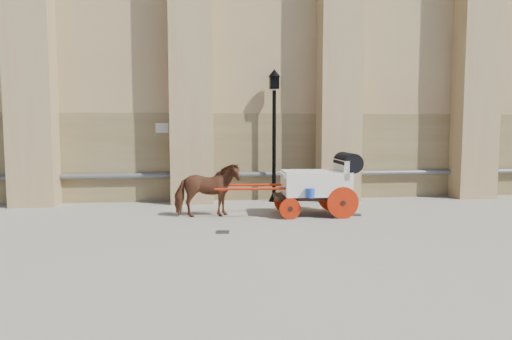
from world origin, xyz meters
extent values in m
plane|color=slate|center=(0.00, 0.00, 0.00)|extent=(90.00, 90.00, 0.00)
cube|color=#8C784F|center=(2.00, 4.15, 1.50)|extent=(44.00, 0.35, 3.00)
cylinder|color=#59595B|center=(2.00, 3.88, 0.90)|extent=(42.00, 0.18, 0.18)
cube|color=beige|center=(-2.00, 3.97, 2.50)|extent=(0.42, 0.04, 0.32)
imported|color=brown|center=(-0.55, 1.05, 0.76)|extent=(1.86, 0.97, 1.52)
cube|color=black|center=(2.44, 0.97, 0.54)|extent=(2.19, 1.07, 0.12)
cube|color=white|center=(2.53, 0.96, 0.93)|extent=(1.91, 1.30, 0.68)
cube|color=white|center=(3.27, 0.93, 1.32)|extent=(0.20, 1.23, 0.54)
cube|color=white|center=(1.71, 1.00, 1.17)|extent=(0.39, 1.09, 0.10)
cylinder|color=black|center=(3.46, 0.92, 1.51)|extent=(0.60, 1.24, 0.55)
cylinder|color=#B61F07|center=(3.14, 0.33, 0.44)|extent=(0.88, 0.10, 0.88)
cylinder|color=#B61F07|center=(3.19, 1.54, 0.44)|extent=(0.88, 0.10, 0.88)
cylinder|color=#B61F07|center=(1.68, 0.39, 0.29)|extent=(0.59, 0.08, 0.59)
cylinder|color=#B61F07|center=(1.73, 1.60, 0.29)|extent=(0.59, 0.08, 0.59)
cylinder|color=#B61F07|center=(0.81, 0.60, 0.83)|extent=(2.34, 0.17, 0.07)
cylinder|color=#B61F07|center=(0.85, 1.47, 0.83)|extent=(2.34, 0.17, 0.07)
cylinder|color=blue|center=(2.21, 0.29, 0.73)|extent=(0.25, 0.25, 0.25)
cylinder|color=black|center=(1.75, 3.57, 1.88)|extent=(0.13, 0.13, 3.76)
cone|color=black|center=(1.75, 3.57, 0.19)|extent=(0.38, 0.38, 0.38)
cube|color=black|center=(1.75, 3.57, 4.02)|extent=(0.29, 0.29, 0.44)
cone|color=black|center=(1.75, 3.57, 4.33)|extent=(0.42, 0.42, 0.25)
cube|color=black|center=(-0.23, -0.95, 0.01)|extent=(0.35, 0.35, 0.01)
cube|color=black|center=(3.68, 0.81, 0.01)|extent=(0.41, 0.41, 0.01)
camera|label=1|loc=(-0.76, -11.66, 2.44)|focal=32.00mm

